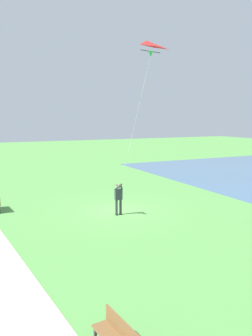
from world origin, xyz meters
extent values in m
plane|color=#569947|center=(0.00, 0.00, 0.00)|extent=(120.00, 120.00, 0.00)
cube|color=#232328|center=(0.15, 0.65, 0.03)|extent=(0.13, 0.25, 0.06)
cylinder|color=#383842|center=(0.14, 0.63, 0.45)|extent=(0.14, 0.14, 0.82)
cube|color=#232328|center=(0.39, 0.63, 0.03)|extent=(0.13, 0.25, 0.06)
cylinder|color=#383842|center=(0.38, 0.61, 0.45)|extent=(0.14, 0.14, 0.82)
cube|color=#333842|center=(0.26, 0.62, 1.16)|extent=(0.42, 0.26, 0.60)
sphere|color=#996B4C|center=(0.26, 0.62, 1.62)|extent=(0.22, 0.22, 0.22)
ellipsoid|color=black|center=(0.26, 0.61, 1.66)|extent=(0.24, 0.24, 0.13)
cylinder|color=#333842|center=(0.20, 0.85, 1.61)|extent=(0.39, 0.51, 0.43)
cylinder|color=#333842|center=(0.37, 0.83, 1.61)|extent=(0.30, 0.55, 0.43)
sphere|color=#996B4C|center=(0.30, 1.00, 1.74)|extent=(0.10, 0.10, 0.10)
pyramid|color=red|center=(0.72, 4.49, 8.12)|extent=(1.20, 0.76, 0.38)
cone|color=green|center=(0.66, 4.74, 7.85)|extent=(0.24, 0.24, 0.22)
cylinder|color=black|center=(0.66, 4.74, 7.96)|extent=(1.04, 0.24, 0.02)
cylinder|color=silver|center=(0.48, 2.87, 4.77)|extent=(0.37, 3.75, 6.06)
cube|color=#2D2D33|center=(6.19, -2.50, 0.23)|extent=(0.07, 0.07, 0.45)
cube|color=brown|center=(4.70, 10.75, 0.68)|extent=(0.20, 1.50, 0.40)
cube|color=#2D2D33|center=(5.12, 10.12, 0.23)|extent=(0.07, 0.07, 0.45)
cube|color=#2D2D33|center=(4.80, 10.09, 0.23)|extent=(0.07, 0.07, 0.45)
camera|label=1|loc=(7.54, 16.90, 5.30)|focal=35.56mm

